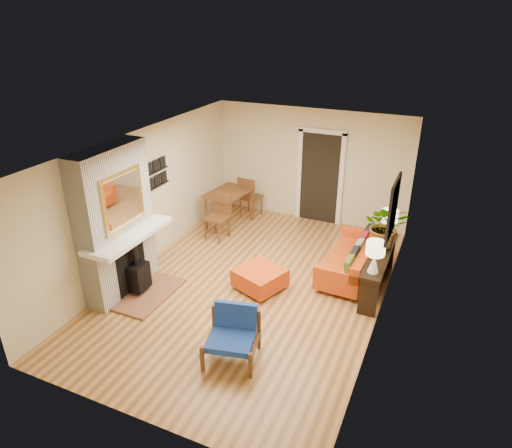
# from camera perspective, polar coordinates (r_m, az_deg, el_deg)

# --- Properties ---
(room_shell) EXTENTS (6.50, 6.50, 6.50)m
(room_shell) POSITION_cam_1_polar(r_m,az_deg,el_deg) (9.83, 9.07, 5.42)
(room_shell) COLOR tan
(room_shell) RESTS_ON ground
(fireplace) EXTENTS (1.09, 1.68, 2.60)m
(fireplace) POSITION_cam_1_polar(r_m,az_deg,el_deg) (7.96, -16.91, -0.28)
(fireplace) COLOR white
(fireplace) RESTS_ON ground
(sofa) EXTENTS (0.87, 1.89, 0.74)m
(sofa) POSITION_cam_1_polar(r_m,az_deg,el_deg) (8.67, 12.12, -4.35)
(sofa) COLOR silver
(sofa) RESTS_ON ground
(ottoman) EXTENTS (0.96, 0.96, 0.38)m
(ottoman) POSITION_cam_1_polar(r_m,az_deg,el_deg) (8.13, 0.50, -6.72)
(ottoman) COLOR silver
(ottoman) RESTS_ON ground
(blue_chair) EXTENTS (0.86, 0.85, 0.76)m
(blue_chair) POSITION_cam_1_polar(r_m,az_deg,el_deg) (6.62, -2.89, -13.24)
(blue_chair) COLOR brown
(blue_chair) RESTS_ON ground
(dining_table) EXTENTS (0.94, 1.90, 1.00)m
(dining_table) POSITION_cam_1_polar(r_m,az_deg,el_deg) (10.28, -3.07, 3.12)
(dining_table) COLOR brown
(dining_table) RESTS_ON ground
(console_table) EXTENTS (0.34, 1.85, 0.72)m
(console_table) POSITION_cam_1_polar(r_m,az_deg,el_deg) (8.21, 15.16, -4.45)
(console_table) COLOR black
(console_table) RESTS_ON ground
(lamp_near) EXTENTS (0.30, 0.30, 0.54)m
(lamp_near) POSITION_cam_1_polar(r_m,az_deg,el_deg) (7.40, 14.66, -3.57)
(lamp_near) COLOR white
(lamp_near) RESTS_ON console_table
(lamp_far) EXTENTS (0.30, 0.30, 0.54)m
(lamp_far) POSITION_cam_1_polar(r_m,az_deg,el_deg) (8.60, 16.31, 0.43)
(lamp_far) COLOR white
(lamp_far) RESTS_ON console_table
(houseplant) EXTENTS (0.87, 0.80, 0.80)m
(houseplant) POSITION_cam_1_polar(r_m,az_deg,el_deg) (8.22, 15.86, -0.21)
(houseplant) COLOR #1E5919
(houseplant) RESTS_ON console_table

